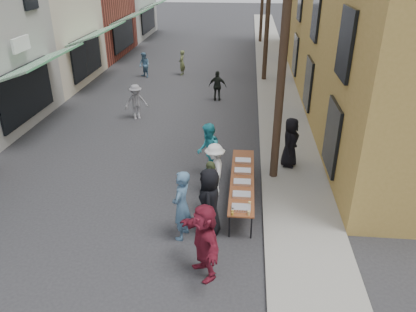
% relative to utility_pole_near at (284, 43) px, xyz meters
% --- Properties ---
extents(ground, '(120.00, 120.00, 0.00)m').
position_rel_utility_pole_near_xyz_m(ground, '(-4.30, -3.00, -4.50)').
color(ground, '#28282B').
rests_on(ground, ground).
extents(sidewalk, '(2.20, 60.00, 0.10)m').
position_rel_utility_pole_near_xyz_m(sidewalk, '(0.70, 12.00, -4.45)').
color(sidewalk, gray).
rests_on(sidewalk, ground).
extents(storefront_row, '(8.00, 37.00, 9.00)m').
position_rel_utility_pole_near_xyz_m(storefront_row, '(-14.30, 11.96, -0.38)').
color(storefront_row, maroon).
rests_on(storefront_row, ground).
extents(utility_pole_near, '(0.26, 0.26, 9.00)m').
position_rel_utility_pole_near_xyz_m(utility_pole_near, '(0.00, 0.00, 0.00)').
color(utility_pole_near, '#2D2116').
rests_on(utility_pole_near, ground).
extents(utility_pole_mid, '(0.26, 0.26, 9.00)m').
position_rel_utility_pole_near_xyz_m(utility_pole_mid, '(0.00, 12.00, 0.00)').
color(utility_pole_mid, '#2D2116').
rests_on(utility_pole_mid, ground).
extents(serving_table, '(0.70, 4.00, 0.75)m').
position_rel_utility_pole_near_xyz_m(serving_table, '(-1.04, -1.47, -3.79)').
color(serving_table, brown).
rests_on(serving_table, ground).
extents(catering_tray_sausage, '(0.50, 0.33, 0.08)m').
position_rel_utility_pole_near_xyz_m(catering_tray_sausage, '(-1.04, -3.12, -3.71)').
color(catering_tray_sausage, maroon).
rests_on(catering_tray_sausage, serving_table).
extents(catering_tray_foil_b, '(0.50, 0.33, 0.08)m').
position_rel_utility_pole_near_xyz_m(catering_tray_foil_b, '(-1.04, -2.47, -3.71)').
color(catering_tray_foil_b, '#B2B2B7').
rests_on(catering_tray_foil_b, serving_table).
extents(catering_tray_buns, '(0.50, 0.33, 0.08)m').
position_rel_utility_pole_near_xyz_m(catering_tray_buns, '(-1.04, -1.77, -3.71)').
color(catering_tray_buns, tan).
rests_on(catering_tray_buns, serving_table).
extents(catering_tray_foil_d, '(0.50, 0.33, 0.08)m').
position_rel_utility_pole_near_xyz_m(catering_tray_foil_d, '(-1.04, -1.07, -3.71)').
color(catering_tray_foil_d, '#B2B2B7').
rests_on(catering_tray_foil_d, serving_table).
extents(catering_tray_buns_end, '(0.50, 0.33, 0.08)m').
position_rel_utility_pole_near_xyz_m(catering_tray_buns_end, '(-1.04, -0.37, -3.71)').
color(catering_tray_buns_end, tan).
rests_on(catering_tray_buns_end, serving_table).
extents(condiment_jar_a, '(0.07, 0.07, 0.08)m').
position_rel_utility_pole_near_xyz_m(condiment_jar_a, '(-1.26, -3.42, -3.71)').
color(condiment_jar_a, '#A57F26').
rests_on(condiment_jar_a, serving_table).
extents(condiment_jar_b, '(0.07, 0.07, 0.08)m').
position_rel_utility_pole_near_xyz_m(condiment_jar_b, '(-1.26, -3.32, -3.71)').
color(condiment_jar_b, '#A57F26').
rests_on(condiment_jar_b, serving_table).
extents(condiment_jar_c, '(0.07, 0.07, 0.08)m').
position_rel_utility_pole_near_xyz_m(condiment_jar_c, '(-1.26, -3.22, -3.71)').
color(condiment_jar_c, '#A57F26').
rests_on(condiment_jar_c, serving_table).
extents(cup_stack, '(0.08, 0.08, 0.12)m').
position_rel_utility_pole_near_xyz_m(cup_stack, '(-0.84, -3.37, -3.69)').
color(cup_stack, tan).
rests_on(cup_stack, serving_table).
extents(guest_front_a, '(0.64, 0.96, 1.92)m').
position_rel_utility_pole_near_xyz_m(guest_front_a, '(-1.87, -3.20, -3.54)').
color(guest_front_a, black).
rests_on(guest_front_a, ground).
extents(guest_front_b, '(0.62, 0.80, 1.96)m').
position_rel_utility_pole_near_xyz_m(guest_front_b, '(-2.57, -3.45, -3.52)').
color(guest_front_b, '#42627F').
rests_on(guest_front_b, ground).
extents(guest_front_c, '(0.82, 1.00, 1.92)m').
position_rel_utility_pole_near_xyz_m(guest_front_c, '(-2.20, -0.13, -3.54)').
color(guest_front_c, teal).
rests_on(guest_front_c, ground).
extents(guest_front_d, '(0.82, 1.19, 1.70)m').
position_rel_utility_pole_near_xyz_m(guest_front_d, '(-1.90, -1.17, -3.65)').
color(guest_front_d, white).
rests_on(guest_front_d, ground).
extents(guest_front_e, '(0.47, 1.00, 1.66)m').
position_rel_utility_pole_near_xyz_m(guest_front_e, '(-1.92, -2.19, -3.67)').
color(guest_front_e, '#4F5D35').
rests_on(guest_front_e, ground).
extents(guest_queue_back, '(1.37, 1.80, 1.90)m').
position_rel_utility_pole_near_xyz_m(guest_queue_back, '(-1.84, -4.80, -3.55)').
color(guest_queue_back, maroon).
rests_on(guest_queue_back, ground).
extents(server, '(0.84, 1.01, 1.77)m').
position_rel_utility_pole_near_xyz_m(server, '(0.56, 0.81, -3.52)').
color(server, black).
rests_on(server, sidewalk).
extents(passerby_left, '(1.20, 0.99, 1.61)m').
position_rel_utility_pole_near_xyz_m(passerby_left, '(-5.99, 5.03, -3.69)').
color(passerby_left, gray).
rests_on(passerby_left, ground).
extents(passerby_mid, '(0.92, 0.42, 1.55)m').
position_rel_utility_pole_near_xyz_m(passerby_mid, '(-2.49, 7.98, -3.73)').
color(passerby_mid, black).
rests_on(passerby_mid, ground).
extents(passerby_right, '(0.41, 0.59, 1.53)m').
position_rel_utility_pole_near_xyz_m(passerby_right, '(-5.09, 12.83, -3.74)').
color(passerby_right, '#586339').
rests_on(passerby_right, ground).
extents(passerby_far, '(0.93, 0.90, 1.51)m').
position_rel_utility_pole_near_xyz_m(passerby_far, '(-7.30, 12.07, -3.75)').
color(passerby_far, teal).
rests_on(passerby_far, ground).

